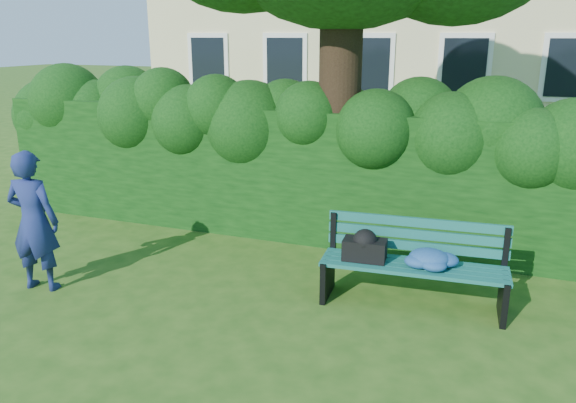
% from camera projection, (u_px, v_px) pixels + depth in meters
% --- Properties ---
extents(ground, '(80.00, 80.00, 0.00)m').
position_uv_depth(ground, '(268.00, 301.00, 6.02)').
color(ground, '#274F15').
rests_on(ground, ground).
extents(hedge, '(10.00, 1.00, 1.80)m').
position_uv_depth(hedge, '(329.00, 174.00, 7.74)').
color(hedge, black).
rests_on(hedge, ground).
extents(park_bench, '(1.93, 0.69, 0.89)m').
position_uv_depth(park_bench, '(409.00, 260.00, 5.83)').
color(park_bench, '#115548').
rests_on(park_bench, ground).
extents(man_reading, '(0.63, 0.47, 1.58)m').
position_uv_depth(man_reading, '(34.00, 221.00, 6.12)').
color(man_reading, navy).
rests_on(man_reading, ground).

